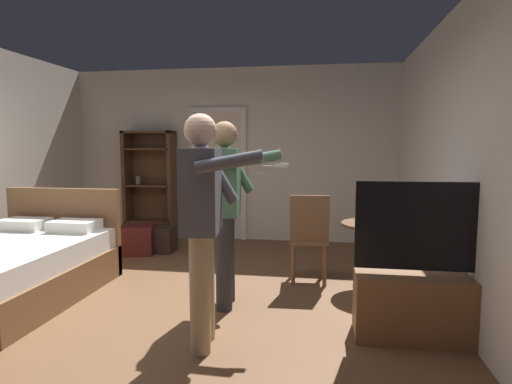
% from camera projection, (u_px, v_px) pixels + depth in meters
% --- Properties ---
extents(ground_plane, '(7.06, 7.06, 0.00)m').
position_uv_depth(ground_plane, '(155.00, 316.00, 3.75)').
color(ground_plane, brown).
extents(wall_back, '(5.45, 0.12, 2.75)m').
position_uv_depth(wall_back, '(232.00, 155.00, 6.81)').
color(wall_back, silver).
rests_on(wall_back, ground_plane).
extents(wall_right, '(0.12, 6.66, 2.75)m').
position_uv_depth(wall_right, '(483.00, 164.00, 3.18)').
color(wall_right, silver).
rests_on(wall_right, ground_plane).
extents(doorway_frame, '(0.93, 0.08, 2.13)m').
position_uv_depth(doorway_frame, '(218.00, 164.00, 6.78)').
color(doorway_frame, white).
rests_on(doorway_frame, ground_plane).
extents(bed, '(1.41, 1.90, 1.02)m').
position_uv_depth(bed, '(15.00, 267.00, 4.20)').
color(bed, brown).
rests_on(bed, ground_plane).
extents(bookshelf, '(0.83, 0.32, 1.76)m').
position_uv_depth(bookshelf, '(150.00, 181.00, 6.84)').
color(bookshelf, '#4C331E').
rests_on(bookshelf, ground_plane).
extents(tv_flatscreen, '(1.18, 0.40, 1.25)m').
position_uv_depth(tv_flatscreen, '(430.00, 295.00, 3.26)').
color(tv_flatscreen, brown).
rests_on(tv_flatscreen, ground_plane).
extents(side_table, '(0.70, 0.70, 0.70)m').
position_uv_depth(side_table, '(374.00, 244.00, 4.48)').
color(side_table, brown).
rests_on(side_table, ground_plane).
extents(laptop, '(0.35, 0.35, 0.17)m').
position_uv_depth(laptop, '(373.00, 219.00, 4.41)').
color(laptop, black).
rests_on(laptop, side_table).
extents(bottle_on_table, '(0.06, 0.06, 0.26)m').
position_uv_depth(bottle_on_table, '(390.00, 214.00, 4.34)').
color(bottle_on_table, '#1E502F').
rests_on(bottle_on_table, side_table).
extents(wooden_chair, '(0.44, 0.44, 0.99)m').
position_uv_depth(wooden_chair, '(309.00, 234.00, 4.62)').
color(wooden_chair, brown).
rests_on(wooden_chair, ground_plane).
extents(person_blue_shirt, '(0.71, 0.58, 1.75)m').
position_uv_depth(person_blue_shirt, '(203.00, 214.00, 3.10)').
color(person_blue_shirt, tan).
rests_on(person_blue_shirt, ground_plane).
extents(person_striped_shirt, '(0.76, 0.58, 1.74)m').
position_uv_depth(person_striped_shirt, '(226.00, 200.00, 3.90)').
color(person_striped_shirt, '#333338').
rests_on(person_striped_shirt, ground_plane).
extents(suitcase_dark, '(0.52, 0.48, 0.41)m').
position_uv_depth(suitcase_dark, '(138.00, 239.00, 5.90)').
color(suitcase_dark, '#4C1919').
rests_on(suitcase_dark, ground_plane).
extents(suitcase_small, '(0.56, 0.37, 0.36)m').
position_uv_depth(suitcase_small, '(155.00, 239.00, 6.04)').
color(suitcase_small, black).
rests_on(suitcase_small, ground_plane).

